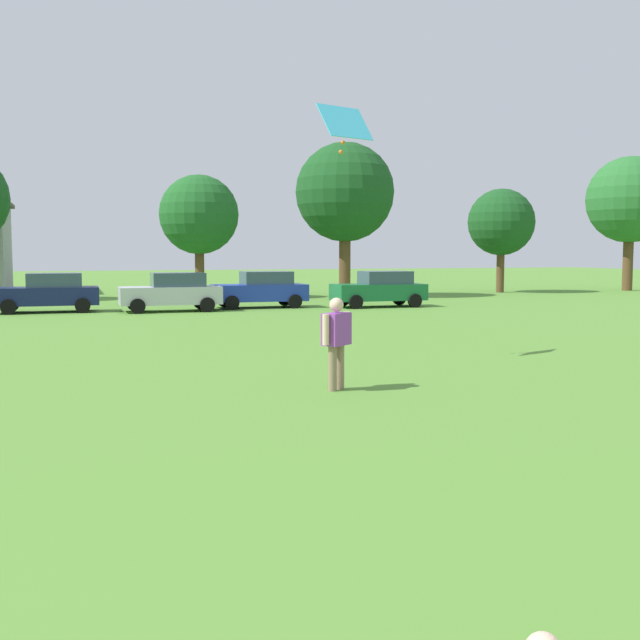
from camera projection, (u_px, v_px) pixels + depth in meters
name	position (u px, v px, depth m)	size (l,w,h in m)	color
ground_plane	(64.00, 323.00, 28.13)	(160.00, 160.00, 0.00)	#568C33
adult_bystander	(336.00, 335.00, 14.51)	(0.68, 0.60, 1.74)	#8C7259
kite	(345.00, 124.00, 18.07)	(1.40, 0.98, 1.14)	#3FBFE5
parked_car_navy_1	(48.00, 292.00, 33.18)	(4.30, 2.02, 1.68)	#141E4C
parked_car_silver_2	(172.00, 292.00, 33.66)	(4.30, 2.02, 1.68)	silver
parked_car_blue_3	(261.00, 289.00, 35.90)	(4.30, 2.02, 1.68)	#1E38AD
parked_car_green_4	(380.00, 289.00, 36.40)	(4.30, 2.02, 1.68)	#196B38
tree_center_left	(199.00, 215.00, 42.74)	(4.37, 4.37, 6.81)	brown
tree_center_right	(345.00, 193.00, 44.20)	(5.64, 5.64, 8.79)	brown
tree_right	(501.00, 222.00, 49.07)	(4.21, 4.21, 6.56)	brown
tree_far_right	(630.00, 200.00, 51.27)	(5.69, 5.69, 8.86)	brown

